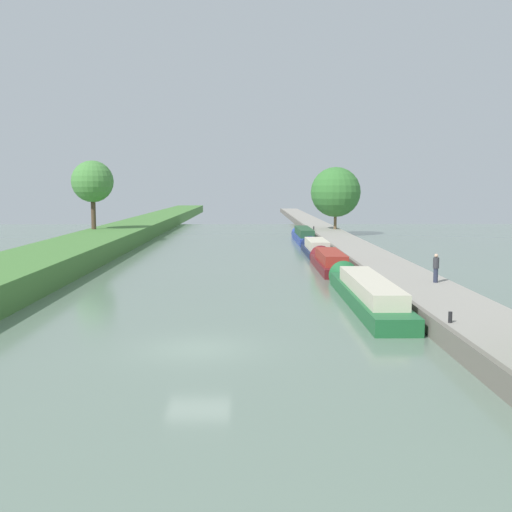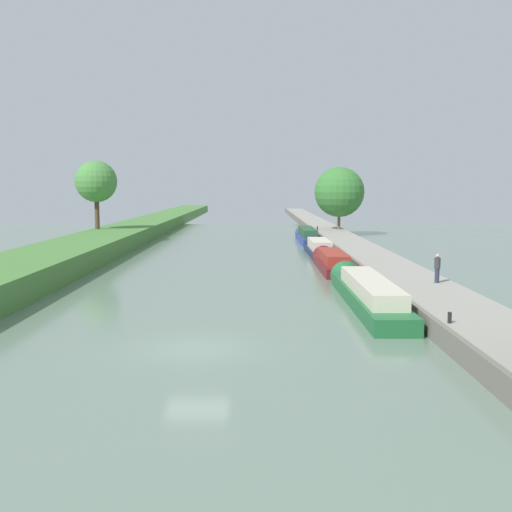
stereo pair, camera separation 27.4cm
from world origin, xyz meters
TOP-DOWN VIEW (x-y plane):
  - ground_plane at (0.00, 0.00)m, footprint 160.00×160.00m
  - right_towpath at (11.79, 0.00)m, footprint 3.95×260.00m
  - stone_quay at (9.69, 0.00)m, footprint 0.25×260.00m
  - narrowboat_green at (8.30, 9.37)m, footprint 2.08×15.56m
  - narrowboat_maroon at (8.12, 23.37)m, footprint 2.00×11.03m
  - narrowboat_navy at (8.22, 34.17)m, footprint 2.08×10.26m
  - narrowboat_blue at (8.20, 47.24)m, footprint 1.87×13.96m
  - tree_rightbank_midnear at (13.02, 55.22)m, footprint 6.40×6.40m
  - tree_leftbank_downstream at (-15.24, 44.03)m, footprint 4.56×4.56m
  - person_walking at (12.66, 11.06)m, footprint 0.34×0.34m
  - mooring_bollard_near at (10.11, 0.69)m, footprint 0.16×0.16m
  - mooring_bollard_far at (10.11, 53.84)m, footprint 0.16×0.16m

SIDE VIEW (x-z plane):
  - ground_plane at x=0.00m, z-range 0.00..0.00m
  - right_towpath at x=11.79m, z-range 0.00..0.86m
  - stone_quay at x=9.69m, z-range 0.00..0.91m
  - narrowboat_navy at x=8.22m, z-range -0.52..1.62m
  - narrowboat_maroon at x=8.12m, z-range -0.45..1.62m
  - narrowboat_green at x=8.30m, z-range -0.43..1.71m
  - narrowboat_blue at x=8.20m, z-range -0.39..1.74m
  - mooring_bollard_near at x=10.11m, z-range 0.86..1.31m
  - mooring_bollard_far at x=10.11m, z-range 0.86..1.31m
  - person_walking at x=12.66m, z-range 0.90..2.56m
  - tree_rightbank_midnear at x=13.02m, z-range 1.64..9.61m
  - tree_leftbank_downstream at x=-15.24m, z-range 3.09..10.61m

